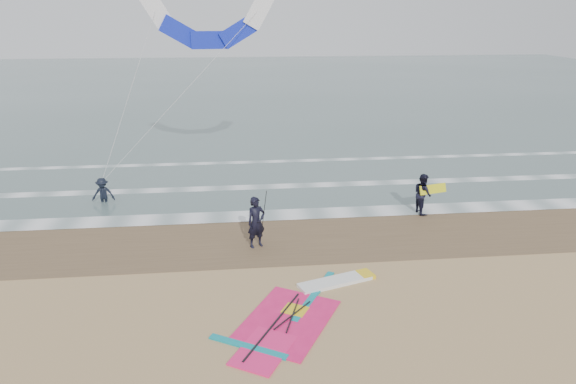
{
  "coord_description": "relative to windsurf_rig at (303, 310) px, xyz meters",
  "views": [
    {
      "loc": [
        -2.32,
        -12.23,
        8.35
      ],
      "look_at": [
        -0.51,
        5.0,
        2.2
      ],
      "focal_mm": 32.0,
      "sensor_mm": 36.0,
      "label": 1
    }
  ],
  "objects": [
    {
      "name": "ground",
      "position": [
        0.53,
        -0.72,
        -0.03
      ],
      "size": [
        120.0,
        120.0,
        0.0
      ],
      "primitive_type": "plane",
      "color": "tan",
      "rests_on": "ground"
    },
    {
      "name": "sea_water",
      "position": [
        0.53,
        47.28,
        -0.02
      ],
      "size": [
        120.0,
        80.0,
        0.02
      ],
      "primitive_type": "cube",
      "color": "#47605E",
      "rests_on": "ground"
    },
    {
      "name": "wet_sand_band",
      "position": [
        0.53,
        5.28,
        -0.03
      ],
      "size": [
        120.0,
        5.0,
        0.01
      ],
      "primitive_type": "cube",
      "color": "brown",
      "rests_on": "ground"
    },
    {
      "name": "foam_waterline",
      "position": [
        0.53,
        9.72,
        -0.0
      ],
      "size": [
        120.0,
        9.15,
        0.02
      ],
      "color": "white",
      "rests_on": "ground"
    },
    {
      "name": "windsurf_rig",
      "position": [
        0.0,
        0.0,
        0.0
      ],
      "size": [
        5.35,
        5.07,
        0.13
      ],
      "color": "white",
      "rests_on": "ground"
    },
    {
      "name": "person_standing",
      "position": [
        -1.14,
        4.51,
        0.94
      ],
      "size": [
        0.84,
        0.72,
        1.95
      ],
      "primitive_type": "imported",
      "rotation": [
        0.0,
        0.0,
        0.43
      ],
      "color": "black",
      "rests_on": "ground"
    },
    {
      "name": "person_walking",
      "position": [
        6.15,
        7.12,
        0.86
      ],
      "size": [
        0.8,
        0.96,
        1.78
      ],
      "primitive_type": "imported",
      "rotation": [
        0.0,
        0.0,
        1.73
      ],
      "color": "black",
      "rests_on": "ground"
    },
    {
      "name": "person_wading",
      "position": [
        -7.9,
        9.85,
        0.74
      ],
      "size": [
        1.01,
        0.6,
        1.54
      ],
      "primitive_type": "imported",
      "rotation": [
        0.0,
        0.0,
        0.03
      ],
      "color": "black",
      "rests_on": "ground"
    },
    {
      "name": "held_pole",
      "position": [
        -0.84,
        4.51,
        1.4
      ],
      "size": [
        0.17,
        0.86,
        1.82
      ],
      "color": "black",
      "rests_on": "ground"
    },
    {
      "name": "carried_kiteboard",
      "position": [
        6.55,
        7.02,
        1.09
      ],
      "size": [
        1.3,
        0.51,
        0.39
      ],
      "color": "yellow",
      "rests_on": "ground"
    },
    {
      "name": "surf_kite",
      "position": [
        -2.9,
        13.6,
        7.64
      ],
      "size": [
        8.34,
        3.93,
        8.42
      ],
      "color": "white",
      "rests_on": "ground"
    }
  ]
}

